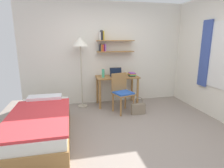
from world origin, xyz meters
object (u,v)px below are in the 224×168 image
object	(u,v)px
standing_lamp	(80,46)
laptop	(116,74)
water_bottle	(103,73)
handbag	(138,108)
bed	(41,125)
book_stack	(132,74)
desk_chair	(122,91)
desk	(117,82)

from	to	relation	value
standing_lamp	laptop	bearing A→B (deg)	-1.42
standing_lamp	water_bottle	size ratio (longest dim) A/B	8.47
water_bottle	handbag	xyz separation A→B (m)	(0.68, -0.68, -0.72)
bed	water_bottle	xyz separation A→B (m)	(1.32, 1.31, 0.62)
book_stack	desk_chair	bearing A→B (deg)	-131.07
laptop	handbag	world-z (taller)	laptop
bed	handbag	xyz separation A→B (m)	(2.00, 0.64, -0.10)
standing_lamp	handbag	size ratio (longest dim) A/B	4.24
desk_chair	book_stack	size ratio (longest dim) A/B	3.83
bed	water_bottle	size ratio (longest dim) A/B	9.39
handbag	bed	bearing A→B (deg)	-162.36
standing_lamp	water_bottle	bearing A→B (deg)	-11.49
laptop	book_stack	bearing A→B (deg)	-11.00
water_bottle	book_stack	size ratio (longest dim) A/B	0.87
desk_chair	standing_lamp	bearing A→B (deg)	148.88
desk	water_bottle	size ratio (longest dim) A/B	5.20
water_bottle	bed	bearing A→B (deg)	-135.07
standing_lamp	laptop	size ratio (longest dim) A/B	5.53
bed	desk_chair	distance (m)	1.92
desk	laptop	distance (m)	0.20
desk_chair	laptop	xyz separation A→B (m)	(-0.01, 0.51, 0.31)
water_bottle	handbag	size ratio (longest dim) A/B	0.50
desk_chair	water_bottle	bearing A→B (deg)	130.24
water_bottle	book_stack	bearing A→B (deg)	0.63
desk	desk_chair	size ratio (longest dim) A/B	1.18
handbag	laptop	bearing A→B (deg)	113.49
bed	water_bottle	distance (m)	1.96
water_bottle	standing_lamp	bearing A→B (deg)	168.51
water_bottle	desk_chair	bearing A→B (deg)	-49.76
bed	standing_lamp	distance (m)	2.07
bed	book_stack	bearing A→B (deg)	32.69
book_stack	handbag	distance (m)	0.96
desk_chair	book_stack	bearing A→B (deg)	48.93
bed	desk_chair	world-z (taller)	desk_chair
bed	desk	world-z (taller)	desk
water_bottle	book_stack	distance (m)	0.75
desk_chair	water_bottle	distance (m)	0.67
laptop	standing_lamp	bearing A→B (deg)	178.58
bed	book_stack	distance (m)	2.51
bed	water_bottle	world-z (taller)	water_bottle
desk	water_bottle	distance (m)	0.45
bed	desk_chair	xyz separation A→B (m)	(1.68, 0.89, 0.26)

